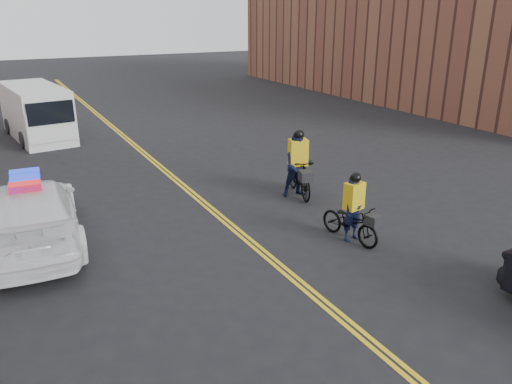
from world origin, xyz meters
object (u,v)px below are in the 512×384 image
object	(u,v)px
cyclist_near	(353,217)
cyclist_far	(298,170)
police_cruiser	(31,214)
cargo_van	(37,113)

from	to	relation	value
cyclist_near	cyclist_far	xyz separation A→B (m)	(0.51, 3.42, 0.22)
cyclist_far	police_cruiser	bearing A→B (deg)	-166.94
police_cruiser	cargo_van	bearing A→B (deg)	-92.45
police_cruiser	cyclist_near	xyz separation A→B (m)	(7.23, -3.58, -0.19)
cyclist_near	cyclist_far	distance (m)	3.46
cargo_van	cyclist_far	distance (m)	13.65
police_cruiser	cargo_van	distance (m)	11.98
cargo_van	cyclist_near	distance (m)	16.56
police_cruiser	cargo_van	size ratio (longest dim) A/B	0.97
cargo_van	cyclist_near	world-z (taller)	cargo_van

